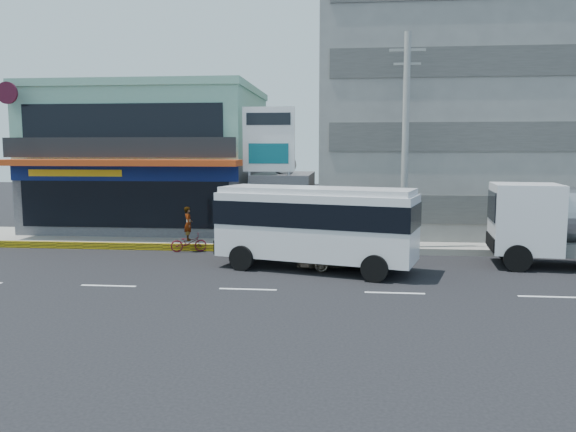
{
  "coord_description": "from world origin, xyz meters",
  "views": [
    {
      "loc": [
        3.27,
        -18.67,
        4.8
      ],
      "look_at": [
        1.08,
        3.09,
        2.2
      ],
      "focal_mm": 35.0,
      "sensor_mm": 36.0,
      "label": 1
    }
  ],
  "objects_px": {
    "minibus": "(316,221)",
    "sedan": "(342,251)",
    "utility_pole_near": "(405,142)",
    "shop_building": "(155,163)",
    "billboard": "(269,147)",
    "concrete_building": "(462,111)",
    "motorcycle_rider": "(189,237)",
    "satellite_dish": "(283,173)"
  },
  "relations": [
    {
      "from": "minibus",
      "to": "sedan",
      "type": "bearing_deg",
      "value": 25.55
    },
    {
      "from": "utility_pole_near",
      "to": "sedan",
      "type": "height_order",
      "value": "utility_pole_near"
    },
    {
      "from": "shop_building",
      "to": "utility_pole_near",
      "type": "xyz_separation_m",
      "value": [
        14.0,
        -6.55,
        1.15
      ]
    },
    {
      "from": "billboard",
      "to": "sedan",
      "type": "xyz_separation_m",
      "value": [
        3.71,
        -5.24,
        -4.24
      ]
    },
    {
      "from": "concrete_building",
      "to": "sedan",
      "type": "distance_m",
      "value": 14.41
    },
    {
      "from": "utility_pole_near",
      "to": "motorcycle_rider",
      "type": "relative_size",
      "value": 4.67
    },
    {
      "from": "utility_pole_near",
      "to": "sedan",
      "type": "distance_m",
      "value": 6.29
    },
    {
      "from": "shop_building",
      "to": "satellite_dish",
      "type": "relative_size",
      "value": 8.27
    },
    {
      "from": "concrete_building",
      "to": "sedan",
      "type": "height_order",
      "value": "concrete_building"
    },
    {
      "from": "utility_pole_near",
      "to": "billboard",
      "type": "bearing_deg",
      "value": 164.52
    },
    {
      "from": "utility_pole_near",
      "to": "sedan",
      "type": "xyz_separation_m",
      "value": [
        -2.79,
        -3.44,
        -4.46
      ]
    },
    {
      "from": "shop_building",
      "to": "billboard",
      "type": "xyz_separation_m",
      "value": [
        7.5,
        -4.75,
        0.93
      ]
    },
    {
      "from": "satellite_dish",
      "to": "motorcycle_rider",
      "type": "bearing_deg",
      "value": -133.6
    },
    {
      "from": "concrete_building",
      "to": "minibus",
      "type": "height_order",
      "value": "concrete_building"
    },
    {
      "from": "shop_building",
      "to": "minibus",
      "type": "height_order",
      "value": "shop_building"
    },
    {
      "from": "utility_pole_near",
      "to": "concrete_building",
      "type": "bearing_deg",
      "value": 62.24
    },
    {
      "from": "utility_pole_near",
      "to": "minibus",
      "type": "xyz_separation_m",
      "value": [
        -3.84,
        -3.94,
        -3.18
      ]
    },
    {
      "from": "satellite_dish",
      "to": "utility_pole_near",
      "type": "distance_m",
      "value": 7.17
    },
    {
      "from": "minibus",
      "to": "utility_pole_near",
      "type": "bearing_deg",
      "value": 45.71
    },
    {
      "from": "concrete_building",
      "to": "utility_pole_near",
      "type": "bearing_deg",
      "value": -117.76
    },
    {
      "from": "concrete_building",
      "to": "utility_pole_near",
      "type": "distance_m",
      "value": 8.79
    },
    {
      "from": "sedan",
      "to": "shop_building",
      "type": "bearing_deg",
      "value": 29.35
    },
    {
      "from": "motorcycle_rider",
      "to": "concrete_building",
      "type": "bearing_deg",
      "value": 30.36
    },
    {
      "from": "concrete_building",
      "to": "sedan",
      "type": "relative_size",
      "value": 3.97
    },
    {
      "from": "shop_building",
      "to": "minibus",
      "type": "relative_size",
      "value": 1.5
    },
    {
      "from": "concrete_building",
      "to": "satellite_dish",
      "type": "xyz_separation_m",
      "value": [
        -10.0,
        -4.0,
        -3.42
      ]
    },
    {
      "from": "shop_building",
      "to": "concrete_building",
      "type": "height_order",
      "value": "concrete_building"
    },
    {
      "from": "sedan",
      "to": "minibus",
      "type": "bearing_deg",
      "value": 96.59
    },
    {
      "from": "billboard",
      "to": "utility_pole_near",
      "type": "height_order",
      "value": "utility_pole_near"
    },
    {
      "from": "concrete_building",
      "to": "motorcycle_rider",
      "type": "height_order",
      "value": "concrete_building"
    },
    {
      "from": "shop_building",
      "to": "satellite_dish",
      "type": "distance_m",
      "value": 8.54
    },
    {
      "from": "concrete_building",
      "to": "billboard",
      "type": "xyz_separation_m",
      "value": [
        -10.5,
        -5.8,
        -2.07
      ]
    },
    {
      "from": "shop_building",
      "to": "motorcycle_rider",
      "type": "bearing_deg",
      "value": -60.76
    },
    {
      "from": "billboard",
      "to": "motorcycle_rider",
      "type": "distance_m",
      "value": 5.99
    },
    {
      "from": "sedan",
      "to": "billboard",
      "type": "bearing_deg",
      "value": 16.34
    },
    {
      "from": "minibus",
      "to": "billboard",
      "type": "bearing_deg",
      "value": 114.85
    },
    {
      "from": "shop_building",
      "to": "satellite_dish",
      "type": "xyz_separation_m",
      "value": [
        8.0,
        -2.95,
        -0.42
      ]
    },
    {
      "from": "utility_pole_near",
      "to": "satellite_dish",
      "type": "bearing_deg",
      "value": 149.04
    },
    {
      "from": "sedan",
      "to": "motorcycle_rider",
      "type": "height_order",
      "value": "motorcycle_rider"
    },
    {
      "from": "concrete_building",
      "to": "minibus",
      "type": "xyz_separation_m",
      "value": [
        -7.84,
        -11.54,
        -5.03
      ]
    },
    {
      "from": "satellite_dish",
      "to": "billboard",
      "type": "relative_size",
      "value": 0.22
    },
    {
      "from": "minibus",
      "to": "concrete_building",
      "type": "bearing_deg",
      "value": 55.8
    }
  ]
}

